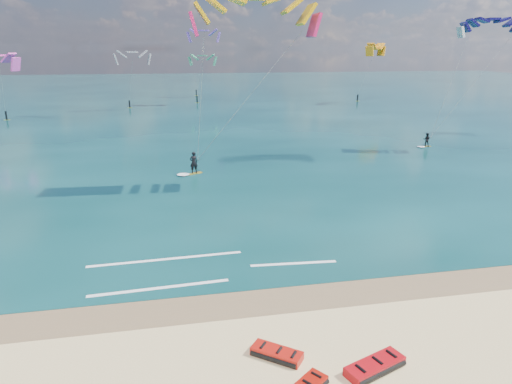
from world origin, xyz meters
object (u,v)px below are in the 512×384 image
Objects in this scene: kitesurfer_main at (224,79)px; kitesurfer_far at (461,76)px; packed_kite_mid at (277,357)px; packed_kite_left at (374,370)px.

kitesurfer_far is at bearing -9.79° from kitesurfer_main.
packed_kite_mid is 25.31m from kitesurfer_main.
kitesurfer_main is at bearing 124.34° from packed_kite_mid.
kitesurfer_main is (-2.06, 25.14, 8.58)m from packed_kite_left.
kitesurfer_main reaches higher than packed_kite_mid.
kitesurfer_far is (28.18, 32.25, 7.99)m from packed_kite_mid.
kitesurfer_main reaches higher than packed_kite_left.
packed_kite_left is 0.17× the size of kitesurfer_far.
kitesurfer_far is at bearing 32.78° from packed_kite_left.
packed_kite_mid is 0.13× the size of kitesurfer_main.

